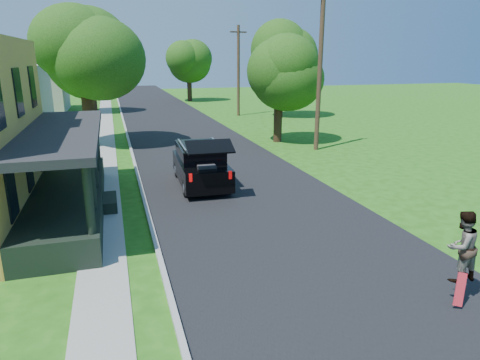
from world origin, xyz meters
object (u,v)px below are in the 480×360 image
object	(u,v)px
black_suv	(201,165)
skateboarder	(462,246)
utility_pole_near	(320,67)
tree_right_near	(278,67)

from	to	relation	value
black_suv	skateboarder	bearing A→B (deg)	-68.88
black_suv	utility_pole_near	xyz separation A→B (m)	(8.40, 5.44, 4.07)
utility_pole_near	skateboarder	bearing A→B (deg)	-121.52
black_suv	utility_pole_near	bearing A→B (deg)	35.03
tree_right_near	utility_pole_near	world-z (taller)	utility_pole_near
tree_right_near	utility_pole_near	xyz separation A→B (m)	(1.35, -3.22, 0.09)
skateboarder	tree_right_near	xyz separation A→B (m)	(3.24, 19.71, 3.53)
utility_pole_near	black_suv	bearing A→B (deg)	-163.04
skateboarder	utility_pole_near	bearing A→B (deg)	-112.23
skateboarder	utility_pole_near	world-z (taller)	utility_pole_near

